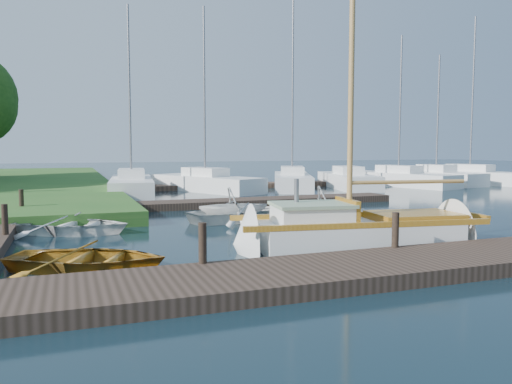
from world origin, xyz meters
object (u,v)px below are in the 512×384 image
object	(u,v)px
dinghy	(88,254)
marina_boat_6	(436,176)
tender_a	(73,222)
marina_boat_3	(292,179)
marina_boat_1	(205,182)
mooring_post_5	(21,201)
marina_boat_7	(470,176)
mooring_post_1	(203,243)
sailboat	(362,235)
tender_d	(323,199)
marina_boat_0	(132,184)
marina_boat_4	(348,179)
tender_c	(240,210)
tender_b	(234,203)
marina_boat_5	(398,178)
mooring_post_2	(395,230)
mooring_post_4	(5,219)

from	to	relation	value
dinghy	marina_boat_6	distance (m)	29.86
tender_a	marina_boat_3	world-z (taller)	marina_boat_3
marina_boat_1	marina_boat_6	world-z (taller)	marina_boat_1
mooring_post_5	marina_boat_7	size ratio (longest dim) A/B	0.07
mooring_post_1	marina_boat_7	bearing A→B (deg)	37.38
sailboat	marina_boat_3	xyz separation A→B (m)	(6.38, 18.09, 0.24)
tender_d	sailboat	bearing A→B (deg)	169.73
marina_boat_0	marina_boat_4	world-z (taller)	marina_boat_4
tender_c	marina_boat_4	xyz separation A→B (m)	(11.30, 11.52, 0.19)
mooring_post_1	marina_boat_6	world-z (taller)	marina_boat_6
marina_boat_4	sailboat	bearing A→B (deg)	164.60
tender_d	marina_boat_4	size ratio (longest dim) A/B	0.20
tender_c	tender_d	bearing A→B (deg)	-101.51
dinghy	tender_b	xyz separation A→B (m)	(5.06, 5.65, 0.30)
tender_a	marina_boat_5	bearing A→B (deg)	-32.35
marina_boat_3	marina_boat_0	bearing A→B (deg)	114.93
mooring_post_1	tender_b	distance (m)	7.77
tender_c	marina_boat_0	bearing A→B (deg)	-3.01
marina_boat_4	marina_boat_5	distance (m)	4.05
mooring_post_5	dinghy	size ratio (longest dim) A/B	0.24
mooring_post_1	marina_boat_1	distance (m)	20.21
marina_boat_0	marina_boat_7	xyz separation A→B (m)	(24.02, -0.17, 0.01)
tender_c	marina_boat_4	distance (m)	16.14
mooring_post_5	marina_boat_4	xyz separation A→B (m)	(18.50, 8.68, -0.12)
mooring_post_5	marina_boat_7	world-z (taller)	marina_boat_7
marina_boat_0	tender_b	bearing A→B (deg)	-163.31
mooring_post_2	marina_boat_0	distance (m)	19.53
marina_boat_0	marina_boat_5	bearing A→B (deg)	-84.37
tender_d	tender_b	bearing A→B (deg)	100.63
tender_a	marina_boat_4	bearing A→B (deg)	-27.01
mooring_post_4	marina_boat_1	size ratio (longest dim) A/B	0.07
marina_boat_3	mooring_post_5	bearing A→B (deg)	145.42
tender_b	tender_c	xyz separation A→B (m)	(0.22, -0.02, -0.25)
sailboat	marina_boat_5	size ratio (longest dim) A/B	0.98
mooring_post_2	marina_boat_6	xyz separation A→B (m)	(17.50, 19.18, -0.14)
dinghy	marina_boat_1	world-z (taller)	marina_boat_1
mooring_post_2	marina_boat_7	bearing A→B (deg)	43.00
marina_boat_6	mooring_post_1	bearing A→B (deg)	123.99
mooring_post_5	marina_boat_7	distance (m)	30.27
marina_boat_3	marina_boat_4	world-z (taller)	marina_boat_3
marina_boat_4	marina_boat_7	size ratio (longest dim) A/B	0.97
tender_c	mooring_post_1	bearing A→B (deg)	141.98
tender_b	marina_boat_1	size ratio (longest dim) A/B	0.23
marina_boat_3	marina_boat_1	bearing A→B (deg)	113.16
tender_b	marina_boat_1	xyz separation A→B (m)	(2.24, 12.35, -0.08)
mooring_post_4	tender_a	world-z (taller)	mooring_post_4
marina_boat_1	marina_boat_6	bearing A→B (deg)	-116.15
marina_boat_5	marina_boat_1	bearing A→B (deg)	72.65
mooring_post_5	marina_boat_1	bearing A→B (deg)	45.92
mooring_post_1	marina_boat_3	bearing A→B (deg)	60.76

